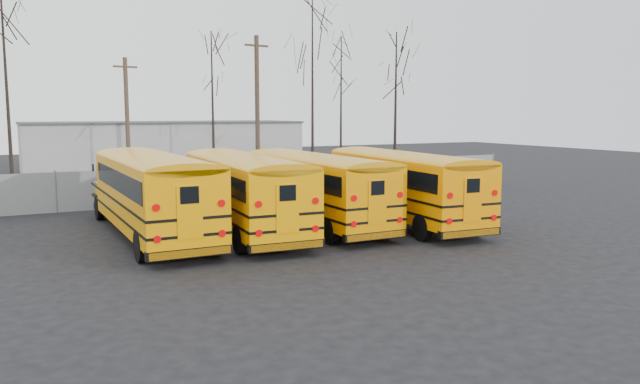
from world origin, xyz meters
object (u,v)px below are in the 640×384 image
bus_d (401,181)px  utility_pole_left (127,125)px  utility_pole_right (257,109)px  bus_c (314,183)px  bus_a (151,188)px  bus_b (243,186)px

bus_d → utility_pole_left: bearing=124.5°
bus_d → utility_pole_left: (-8.95, 15.17, 2.24)m
utility_pole_right → bus_d: bearing=-100.0°
utility_pole_left → utility_pole_right: bearing=0.1°
bus_c → utility_pole_right: 16.57m
utility_pole_left → utility_pole_right: size_ratio=0.81×
bus_a → utility_pole_right: bearing=55.4°
bus_b → utility_pole_left: bearing=101.4°
bus_d → utility_pole_right: 17.28m
bus_c → utility_pole_right: bearing=76.8°
bus_a → bus_b: bearing=-9.6°
utility_pole_left → utility_pole_right: 9.11m
bus_a → utility_pole_right: 18.81m
bus_a → bus_d: bus_a is taller
bus_b → utility_pole_left: 14.40m
bus_b → utility_pole_right: (6.92, 15.90, 3.21)m
bus_a → bus_d: 10.65m
bus_c → bus_d: (3.73, -1.15, 0.02)m
bus_b → utility_pole_right: size_ratio=1.18×
bus_c → bus_d: bus_d is taller
utility_pole_right → bus_b: bearing=-123.8°
bus_c → utility_pole_left: bearing=110.2°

